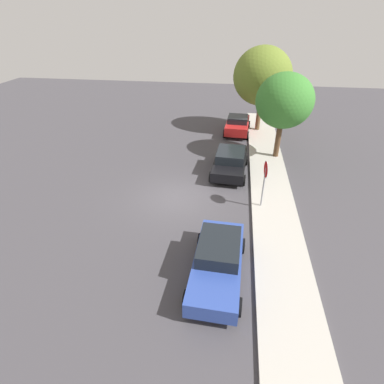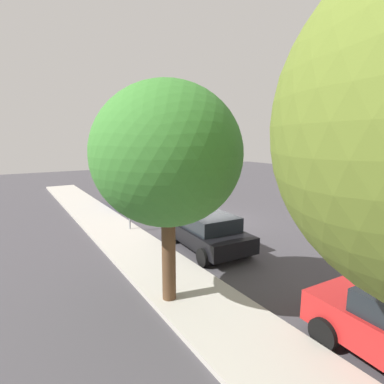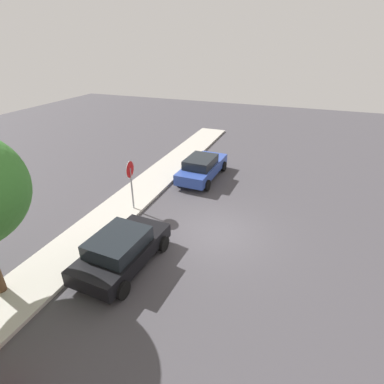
% 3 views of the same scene
% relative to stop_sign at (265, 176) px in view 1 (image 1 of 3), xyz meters
% --- Properties ---
extents(ground_plane, '(60.00, 60.00, 0.00)m').
position_rel_stop_sign_xyz_m(ground_plane, '(-0.37, -4.51, -1.84)').
color(ground_plane, '#423F44').
extents(sidewalk_curb, '(32.00, 2.25, 0.14)m').
position_rel_stop_sign_xyz_m(sidewalk_curb, '(-0.37, 0.66, -1.77)').
color(sidewalk_curb, '#B2ADA3').
rests_on(sidewalk_curb, ground_plane).
extents(stop_sign, '(0.84, 0.12, 2.65)m').
position_rel_stop_sign_xyz_m(stop_sign, '(0.00, 0.00, 0.00)').
color(stop_sign, gray).
rests_on(stop_sign, ground_plane).
extents(parked_car_black, '(4.15, 2.32, 1.43)m').
position_rel_stop_sign_xyz_m(parked_car_black, '(-3.73, -1.76, -1.10)').
color(parked_car_black, black).
rests_on(parked_car_black, ground_plane).
extents(parked_car_blue, '(4.61, 2.11, 1.45)m').
position_rel_stop_sign_xyz_m(parked_car_blue, '(4.93, -1.91, -1.10)').
color(parked_car_blue, '#2D479E').
rests_on(parked_car_blue, ground_plane).
extents(parked_car_red, '(4.03, 2.19, 1.45)m').
position_rel_stop_sign_xyz_m(parked_car_red, '(-10.99, -1.42, -1.10)').
color(parked_car_red, red).
rests_on(parked_car_red, ground_plane).
extents(street_tree_near_corner, '(3.63, 3.63, 5.64)m').
position_rel_stop_sign_xyz_m(street_tree_near_corner, '(-6.48, 1.35, 2.05)').
color(street_tree_near_corner, '#513823').
rests_on(street_tree_near_corner, ground_plane).
extents(street_tree_mid_block, '(4.50, 4.50, 6.63)m').
position_rel_stop_sign_xyz_m(street_tree_mid_block, '(-11.75, 0.21, 2.56)').
color(street_tree_mid_block, brown).
rests_on(street_tree_mid_block, ground_plane).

